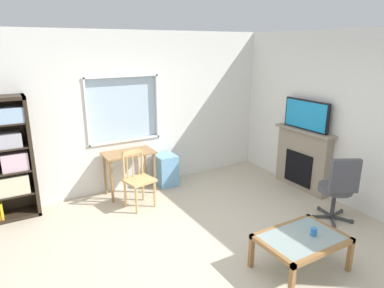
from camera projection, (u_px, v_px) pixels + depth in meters
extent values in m
cube|color=beige|center=(205.00, 251.00, 4.26)|extent=(6.26, 5.88, 0.02)
cube|color=white|center=(133.00, 162.00, 6.16)|extent=(5.26, 0.12, 0.86)
cube|color=white|center=(127.00, 53.00, 5.61)|extent=(5.26, 0.12, 0.73)
cube|color=white|center=(22.00, 118.00, 5.05)|extent=(1.86, 0.12, 1.13)
cube|color=white|center=(206.00, 101.00, 6.63)|extent=(2.15, 0.12, 1.13)
cube|color=silver|center=(122.00, 109.00, 5.81)|extent=(1.25, 0.02, 1.13)
cube|color=white|center=(125.00, 140.00, 5.91)|extent=(1.31, 0.06, 0.03)
cube|color=white|center=(122.00, 76.00, 5.60)|extent=(1.31, 0.06, 0.03)
cube|color=white|center=(86.00, 113.00, 5.45)|extent=(0.03, 0.06, 1.13)
cube|color=white|center=(157.00, 106.00, 6.06)|extent=(0.03, 0.06, 1.13)
cube|color=white|center=(354.00, 121.00, 5.17)|extent=(0.12, 5.08, 2.72)
cube|color=#2D2319|center=(31.00, 156.00, 5.01)|extent=(0.05, 0.38, 1.81)
cube|color=#2D2319|center=(8.00, 216.00, 5.05)|extent=(0.90, 0.38, 0.05)
cube|color=#2D2319|center=(4.00, 195.00, 4.95)|extent=(0.85, 0.36, 0.02)
cube|color=#2D2319|center=(1.00, 172.00, 4.86)|extent=(0.85, 0.36, 0.02)
cube|color=beige|center=(3.00, 185.00, 4.91)|extent=(0.67, 0.32, 0.28)
cube|color=beige|center=(15.00, 161.00, 4.90)|extent=(0.35, 0.29, 0.26)
cube|color=#9EBCDB|center=(9.00, 114.00, 4.72)|extent=(0.38, 0.32, 0.21)
cube|color=yellow|center=(2.00, 209.00, 4.96)|extent=(0.03, 0.27, 0.25)
cube|color=#A37547|center=(129.00, 153.00, 5.68)|extent=(0.85, 0.47, 0.03)
cylinder|color=#A37547|center=(112.00, 182.00, 5.45)|extent=(0.04, 0.04, 0.72)
cylinder|color=#A37547|center=(154.00, 173.00, 5.82)|extent=(0.04, 0.04, 0.72)
cylinder|color=#A37547|center=(105.00, 175.00, 5.77)|extent=(0.04, 0.04, 0.72)
cylinder|color=#A37547|center=(146.00, 167.00, 6.13)|extent=(0.04, 0.04, 0.72)
cube|color=tan|center=(139.00, 180.00, 5.29)|extent=(0.49, 0.48, 0.04)
cylinder|color=tan|center=(136.00, 201.00, 5.13)|extent=(0.04, 0.04, 0.43)
cylinder|color=tan|center=(155.00, 194.00, 5.35)|extent=(0.04, 0.04, 0.43)
cylinder|color=tan|center=(125.00, 194.00, 5.36)|extent=(0.04, 0.04, 0.43)
cylinder|color=tan|center=(143.00, 188.00, 5.58)|extent=(0.04, 0.04, 0.43)
cylinder|color=tan|center=(124.00, 167.00, 5.23)|extent=(0.04, 0.04, 0.45)
cylinder|color=tan|center=(142.00, 162.00, 5.45)|extent=(0.04, 0.04, 0.45)
cube|color=tan|center=(132.00, 152.00, 5.28)|extent=(0.36, 0.11, 0.06)
cylinder|color=tan|center=(127.00, 167.00, 5.28)|extent=(0.02, 0.02, 0.35)
cylinder|color=tan|center=(133.00, 166.00, 5.35)|extent=(0.02, 0.02, 0.35)
cylinder|color=tan|center=(139.00, 164.00, 5.41)|extent=(0.02, 0.02, 0.35)
cube|color=#72ADDB|center=(166.00, 170.00, 6.19)|extent=(0.35, 0.40, 0.57)
cube|color=gray|center=(303.00, 160.00, 5.98)|extent=(0.18, 1.07, 1.04)
cube|color=black|center=(298.00, 168.00, 5.98)|extent=(0.03, 0.59, 0.57)
cube|color=gray|center=(305.00, 131.00, 5.82)|extent=(0.26, 1.17, 0.04)
cube|color=black|center=(306.00, 115.00, 5.74)|extent=(0.05, 0.91, 0.51)
cube|color=#198CCC|center=(305.00, 115.00, 5.73)|extent=(0.01, 0.86, 0.46)
cylinder|color=#4C4C51|center=(335.00, 188.00, 4.92)|extent=(0.48, 0.48, 0.09)
cube|color=#4C4C51|center=(345.00, 176.00, 4.63)|extent=(0.39, 0.26, 0.48)
cylinder|color=#38383D|center=(333.00, 203.00, 4.98)|extent=(0.06, 0.06, 0.42)
cube|color=#38383D|center=(322.00, 216.00, 5.04)|extent=(0.26, 0.16, 0.03)
cylinder|color=#38383D|center=(313.00, 217.00, 5.03)|extent=(0.05, 0.05, 0.05)
cube|color=#38383D|center=(333.00, 221.00, 4.91)|extent=(0.23, 0.22, 0.03)
cylinder|color=#38383D|center=(334.00, 226.00, 4.79)|extent=(0.05, 0.05, 0.05)
cube|color=#38383D|center=(342.00, 219.00, 4.97)|extent=(0.16, 0.27, 0.03)
cylinder|color=#38383D|center=(352.00, 222.00, 4.90)|extent=(0.05, 0.05, 0.05)
cube|color=#38383D|center=(337.00, 213.00, 5.13)|extent=(0.28, 0.07, 0.03)
cylinder|color=#38383D|center=(341.00, 211.00, 5.21)|extent=(0.05, 0.05, 0.05)
cube|color=#38383D|center=(325.00, 212.00, 5.17)|extent=(0.08, 0.28, 0.03)
cylinder|color=#38383D|center=(319.00, 208.00, 5.30)|extent=(0.05, 0.05, 0.05)
cube|color=#8C9E99|center=(302.00, 237.00, 3.80)|extent=(0.86, 0.57, 0.02)
cube|color=olive|center=(325.00, 253.00, 3.55)|extent=(0.96, 0.05, 0.05)
cube|color=olive|center=(282.00, 226.00, 4.07)|extent=(0.96, 0.05, 0.05)
cube|color=olive|center=(271.00, 251.00, 3.59)|extent=(0.05, 0.67, 0.05)
cube|color=olive|center=(329.00, 228.00, 4.03)|extent=(0.05, 0.67, 0.05)
cube|color=olive|center=(292.00, 284.00, 3.39)|extent=(0.05, 0.05, 0.37)
cube|color=olive|center=(350.00, 257.00, 3.83)|extent=(0.05, 0.05, 0.37)
cube|color=olive|center=(251.00, 253.00, 3.90)|extent=(0.05, 0.05, 0.37)
cube|color=olive|center=(307.00, 231.00, 4.35)|extent=(0.05, 0.05, 0.37)
cylinder|color=#337FD6|center=(314.00, 232.00, 3.82)|extent=(0.07, 0.07, 0.09)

